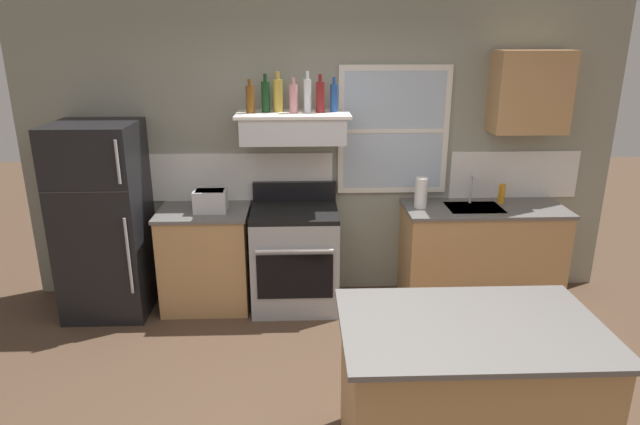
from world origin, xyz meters
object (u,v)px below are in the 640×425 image
Objects in this scene: refrigerator at (104,220)px; bottle_amber_wine at (250,99)px; kitchen_island at (465,396)px; bottle_champagne_gold_foil at (278,95)px; bottle_rose_pink at (293,98)px; stove_range at (295,257)px; paper_towel_roll at (421,193)px; bottle_red_label_wine at (320,97)px; dish_soap_bottle at (502,194)px; bottle_clear_tall at (307,95)px; toaster at (211,200)px; bottle_dark_green_wine at (266,96)px; bottle_blue_liqueur at (334,97)px.

bottle_amber_wine is (1.29, 0.11, 1.02)m from refrigerator.
refrigerator is at bearing 142.45° from kitchen_island.
bottle_champagne_gold_foil is (0.23, 0.06, 0.02)m from bottle_amber_wine.
bottle_rose_pink is (0.36, -0.01, 0.00)m from bottle_amber_wine.
paper_towel_roll is at bearing 1.91° from stove_range.
bottle_amber_wine is 1.04× the size of paper_towel_roll.
bottle_red_label_wine is (0.23, 0.09, 1.41)m from stove_range.
bottle_champagne_gold_foil reaches higher than dish_soap_bottle.
bottle_clear_tall is 1.26× the size of paper_towel_roll.
refrigerator is at bearing -175.27° from bottle_amber_wine.
toaster is 1.10× the size of paper_towel_roll.
stove_range is 1.96m from dish_soap_bottle.
refrigerator reaches higher than paper_towel_roll.
refrigerator is 9.36× the size of dish_soap_bottle.
bottle_clear_tall reaches higher than toaster.
refrigerator is 5.30× the size of bottle_dark_green_wine.
dish_soap_bottle is (2.60, 0.15, -0.01)m from toaster.
stove_range is at bearing -30.42° from bottle_dark_green_wine.
stove_range is 3.26× the size of bottle_champagne_gold_foil.
refrigerator reaches higher than dish_soap_bottle.
bottle_rose_pink is at bearing 114.38° from kitchen_island.
bottle_champagne_gold_foil is 0.24× the size of kitchen_island.
bottle_champagne_gold_foil is 1.15× the size of bottle_rose_pink.
refrigerator is 1.95m from bottle_rose_pink.
paper_towel_roll is at bearing -4.12° from bottle_dark_green_wine.
bottle_clear_tall reaches higher than paper_towel_roll.
bottle_red_label_wine reaches higher than paper_towel_roll.
dish_soap_bottle is at bearing 1.98° from bottle_rose_pink.
toaster is 1.84m from paper_towel_roll.
bottle_dark_green_wine reaches higher than stove_range.
dish_soap_bottle is (0.76, 0.10, -0.04)m from paper_towel_roll.
bottle_red_label_wine is at bearing 5.65° from bottle_rose_pink.
kitchen_island is (0.95, -2.10, -1.41)m from bottle_rose_pink.
bottle_rose_pink reaches higher than bottle_amber_wine.
bottle_blue_liqueur reaches higher than bottle_amber_wine.
bottle_dark_green_wine is at bearing -179.65° from bottle_blue_liqueur.
dish_soap_bottle is at bearing 66.91° from kitchen_island.
stove_range is (0.72, 0.01, -0.54)m from toaster.
stove_range is 3.45× the size of bottle_red_label_wine.
stove_range is at bearing -13.32° from bottle_amber_wine.
bottle_rose_pink reaches higher than refrigerator.
toaster is (0.93, 0.01, 0.17)m from refrigerator.
toaster is 1.01m from bottle_dark_green_wine.
bottle_clear_tall reaches higher than bottle_amber_wine.
bottle_champagne_gold_foil is at bearing 178.77° from bottle_blue_liqueur.
toaster is 1.02× the size of bottle_rose_pink.
dish_soap_bottle is 0.13× the size of kitchen_island.
bottle_clear_tall reaches higher than bottle_red_label_wine.
bottle_dark_green_wine is at bearing 6.32° from refrigerator.
refrigerator is 5.68× the size of toaster.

